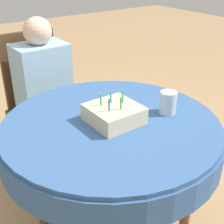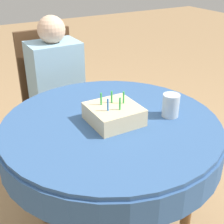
{
  "view_description": "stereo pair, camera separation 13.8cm",
  "coord_description": "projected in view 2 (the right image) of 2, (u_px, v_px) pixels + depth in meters",
  "views": [
    {
      "loc": [
        -0.72,
        -1.0,
        1.4
      ],
      "look_at": [
        0.0,
        -0.0,
        0.77
      ],
      "focal_mm": 50.0,
      "sensor_mm": 36.0,
      "label": 1
    },
    {
      "loc": [
        -0.61,
        -1.07,
        1.4
      ],
      "look_at": [
        0.0,
        -0.0,
        0.77
      ],
      "focal_mm": 50.0,
      "sensor_mm": 36.0,
      "label": 2
    }
  ],
  "objects": [
    {
      "name": "dining_table",
      "position": [
        111.0,
        138.0,
        1.45
      ],
      "size": [
        1.01,
        1.01,
        0.72
      ],
      "color": "#335689",
      "rests_on": "ground_plane"
    },
    {
      "name": "chair",
      "position": [
        53.0,
        97.0,
        2.19
      ],
      "size": [
        0.43,
        0.43,
        0.94
      ],
      "rotation": [
        0.0,
        0.0,
        0.01
      ],
      "color": "#4C331E",
      "rests_on": "ground_plane"
    },
    {
      "name": "drinking_glass",
      "position": [
        171.0,
        105.0,
        1.43
      ],
      "size": [
        0.08,
        0.08,
        0.11
      ],
      "color": "silver",
      "rests_on": "dining_table"
    },
    {
      "name": "birthday_cake",
      "position": [
        114.0,
        114.0,
        1.38
      ],
      "size": [
        0.22,
        0.22,
        0.13
      ],
      "color": "beige",
      "rests_on": "dining_table"
    },
    {
      "name": "person",
      "position": [
        57.0,
        83.0,
        2.05
      ],
      "size": [
        0.32,
        0.34,
        1.06
      ],
      "rotation": [
        0.0,
        0.0,
        0.01
      ],
      "color": "#DBB293",
      "rests_on": "ground_plane"
    }
  ]
}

